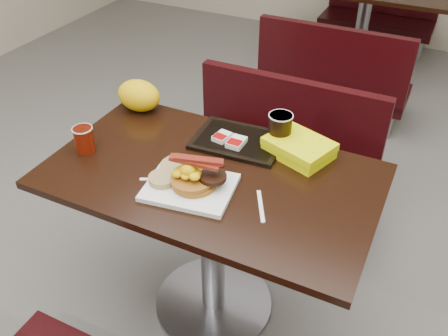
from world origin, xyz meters
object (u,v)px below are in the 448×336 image
at_px(table_near, 213,246).
at_px(tray, 238,141).
at_px(pancake_stack, 194,181).
at_px(hashbrown_sleeve_left, 222,137).
at_px(table_far, 361,33).
at_px(knife, 261,206).
at_px(bench_far_s, 337,69).
at_px(hashbrown_sleeve_right, 236,142).
at_px(coffee_cup_near, 84,140).
at_px(paper_bag, 139,95).
at_px(bench_near_n, 274,160).
at_px(fork, 152,179).
at_px(clamshell, 299,148).
at_px(coffee_cup_far, 280,129).
at_px(platter, 190,187).
at_px(bench_far_n, 379,9).

relative_size(table_near, tray, 3.49).
relative_size(pancake_stack, hashbrown_sleeve_left, 2.10).
relative_size(table_far, pancake_stack, 7.83).
bearing_deg(knife, hashbrown_sleeve_left, -163.23).
bearing_deg(bench_far_s, hashbrown_sleeve_right, -89.50).
height_order(pancake_stack, coffee_cup_near, coffee_cup_near).
relative_size(table_far, paper_bag, 6.18).
bearing_deg(knife, bench_near_n, 168.64).
distance_m(fork, hashbrown_sleeve_right, 0.36).
height_order(fork, paper_bag, paper_bag).
xyz_separation_m(table_far, hashbrown_sleeve_left, (-0.05, -2.40, 0.40)).
bearing_deg(hashbrown_sleeve_right, clamshell, 16.45).
xyz_separation_m(pancake_stack, tray, (0.02, 0.33, -0.03)).
relative_size(fork, knife, 0.78).
xyz_separation_m(tray, clamshell, (0.24, 0.02, 0.02)).
xyz_separation_m(knife, paper_bag, (-0.72, 0.37, 0.07)).
bearing_deg(coffee_cup_far, fork, -129.08).
bearing_deg(hashbrown_sleeve_left, knife, -35.87).
height_order(coffee_cup_near, hashbrown_sleeve_right, coffee_cup_near).
xyz_separation_m(bench_near_n, knife, (0.23, -0.79, 0.39)).
distance_m(tray, coffee_cup_far, 0.17).
relative_size(platter, pancake_stack, 1.96).
bearing_deg(fork, table_far, 62.67).
xyz_separation_m(bench_far_s, platter, (-0.02, -2.02, 0.40)).
xyz_separation_m(table_far, pancake_stack, (-0.01, -2.71, 0.41)).
bearing_deg(hashbrown_sleeve_left, table_near, -65.43).
xyz_separation_m(platter, hashbrown_sleeve_left, (-0.03, 0.31, 0.02)).
bearing_deg(fork, platter, -19.45).
distance_m(platter, tray, 0.34).
relative_size(hashbrown_sleeve_right, coffee_cup_far, 0.66).
bearing_deg(coffee_cup_far, table_near, -119.73).
distance_m(table_near, paper_bag, 0.72).
distance_m(bench_near_n, table_far, 1.90).
distance_m(table_far, platter, 2.74).
bearing_deg(bench_near_n, table_far, 90.00).
height_order(fork, knife, same).
height_order(bench_far_s, bench_far_n, same).
xyz_separation_m(fork, coffee_cup_far, (0.33, 0.40, 0.08)).
distance_m(knife, coffee_cup_far, 0.38).
height_order(knife, clamshell, clamshell).
bearing_deg(bench_far_s, tray, -89.80).
bearing_deg(bench_far_n, table_far, -90.00).
bearing_deg(table_near, knife, -21.59).
xyz_separation_m(fork, hashbrown_sleeve_left, (0.12, 0.33, 0.02)).
bearing_deg(table_near, paper_bag, 150.45).
xyz_separation_m(platter, coffee_cup_near, (-0.48, 0.03, 0.04)).
bearing_deg(clamshell, platter, -106.57).
distance_m(bench_near_n, knife, 0.91).
relative_size(table_near, pancake_stack, 7.83).
xyz_separation_m(bench_far_n, fork, (-0.17, -3.43, 0.39)).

